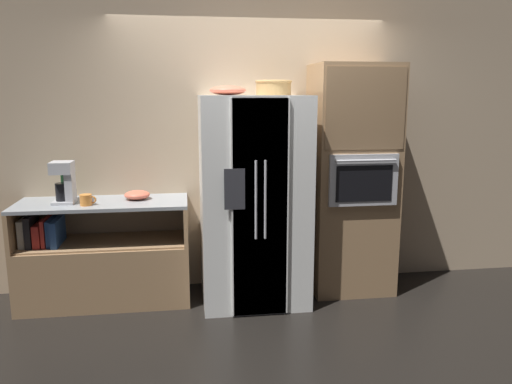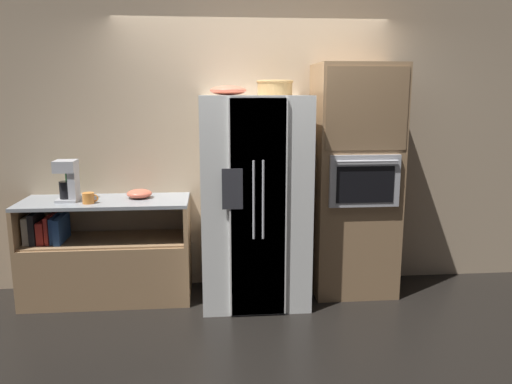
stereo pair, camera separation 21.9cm
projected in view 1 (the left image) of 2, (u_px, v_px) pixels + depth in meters
name	position (u px, v px, depth m)	size (l,w,h in m)	color
ground_plane	(257.00, 300.00, 4.48)	(20.00, 20.00, 0.00)	black
wall_back	(249.00, 140.00, 4.71)	(12.00, 0.06, 2.80)	tan
counter_left	(104.00, 265.00, 4.41)	(1.46, 0.59, 0.91)	#93704C
refrigerator	(253.00, 200.00, 4.38)	(0.91, 0.84, 1.81)	silver
wall_oven	(352.00, 180.00, 4.59)	(0.74, 0.65, 2.09)	#93704C
wicker_basket	(274.00, 87.00, 4.32)	(0.32, 0.32, 0.13)	tan
fruit_bowl	(228.00, 90.00, 4.15)	(0.31, 0.31, 0.08)	#DB664C
bottle_tall	(65.00, 185.00, 4.36)	(0.07, 0.07, 0.31)	#33723F
mug	(86.00, 200.00, 4.16)	(0.13, 0.10, 0.09)	orange
mixing_bowl	(137.00, 195.00, 4.40)	(0.22, 0.22, 0.08)	#DB664C
coffee_maker	(65.00, 181.00, 4.21)	(0.18, 0.19, 0.36)	#B2B2B7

